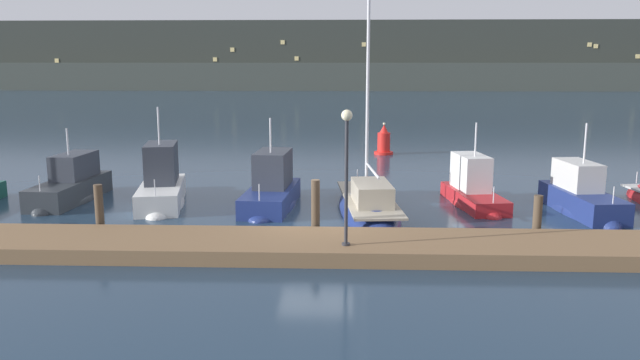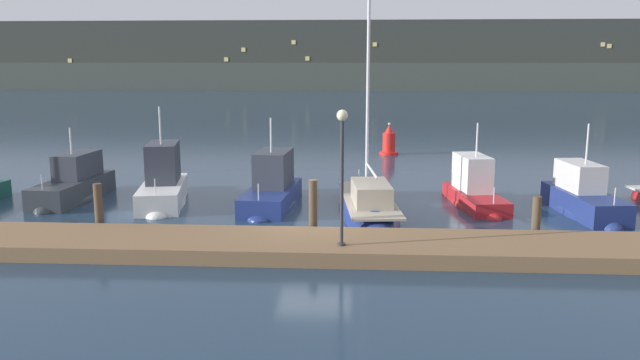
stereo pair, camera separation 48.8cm
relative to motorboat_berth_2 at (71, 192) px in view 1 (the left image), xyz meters
The scene contains 14 objects.
ground_plane 11.24m from the motorboat_berth_2, 23.39° to the right, with size 400.00×400.00×0.00m, color #1E3347.
dock 12.34m from the motorboat_berth_2, 33.31° to the right, with size 37.43×2.80×0.45m, color brown.
mooring_pile_1 6.08m from the motorboat_berth_2, 57.81° to the right, with size 0.28×0.28×1.72m, color #4C3D2D.
mooring_pile_2 11.53m from the motorboat_berth_2, 26.43° to the right, with size 0.28×0.28×1.92m, color #4C3D2D.
mooring_pile_3 18.14m from the motorboat_berth_2, 16.41° to the right, with size 0.28×0.28×1.47m, color #4C3D2D.
motorboat_berth_2 is the anchor object (origin of this frame).
motorboat_berth_3 3.96m from the motorboat_berth_2, ahead, with size 2.66×5.38×4.45m.
motorboat_berth_4 8.40m from the motorboat_berth_2, ahead, with size 2.19×5.32×4.00m.
sailboat_berth_5 12.27m from the motorboat_berth_2, ahead, with size 2.85×7.87×11.09m.
motorboat_berth_6 16.39m from the motorboat_berth_2, ahead, with size 2.22×4.99×3.80m.
motorboat_berth_7 20.24m from the motorboat_berth_2, ahead, with size 2.15×5.17×4.03m.
channel_buoy 19.19m from the motorboat_berth_2, 44.62° to the left, with size 1.17×1.17×1.95m.
dock_lamppost 13.76m from the motorboat_berth_2, 33.16° to the right, with size 0.32×0.32×3.89m.
hillside_backdrop 108.60m from the motorboat_berth_2, 84.61° to the left, with size 240.00×23.00×13.54m.
Camera 1 is at (0.90, -20.19, 5.67)m, focal length 35.00 mm.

